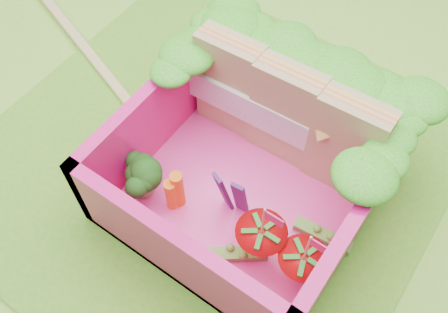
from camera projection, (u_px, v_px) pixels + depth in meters
ground at (209, 162)px, 3.04m from camera, size 14.00×14.00×0.00m
placemat at (209, 161)px, 3.03m from camera, size 2.60×2.60×0.03m
bento_floor at (246, 191)px, 2.87m from camera, size 1.30×1.30×0.05m
bento_box at (248, 168)px, 2.66m from camera, size 1.30×1.30×0.55m
lettuce_ruffle at (303, 69)px, 2.60m from camera, size 1.43×0.83×0.11m
sandwich_stack at (286, 114)px, 2.74m from camera, size 1.20×0.22×0.66m
broccoli at (140, 174)px, 2.70m from camera, size 0.34×0.34×0.25m
carrot_sticks at (175, 192)px, 2.69m from camera, size 0.09×0.11×0.28m
purple_wedges at (232, 195)px, 2.61m from camera, size 0.16×0.05×0.38m
strawberry_left at (260, 242)px, 2.52m from camera, size 0.26×0.26×0.50m
strawberry_right at (301, 267)px, 2.46m from camera, size 0.25×0.25×0.49m
snap_peas at (280, 245)px, 2.64m from camera, size 0.63×0.53×0.05m
chopsticks at (105, 73)px, 3.37m from camera, size 2.26×0.80×0.04m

